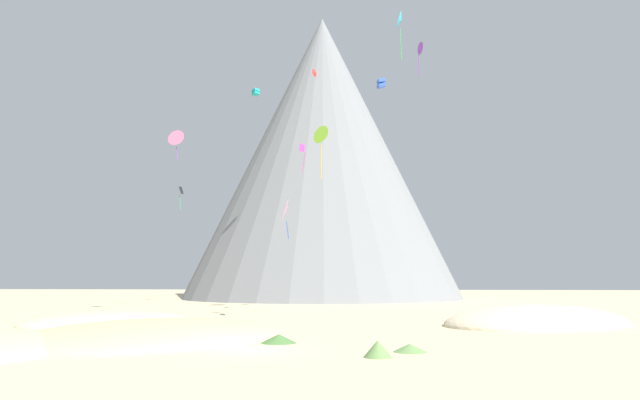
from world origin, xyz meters
The scene contains 21 objects.
ground_plane centered at (0.00, 0.00, 0.00)m, with size 400.00×400.00×0.00m, color #CCBA8E.
dune_foreground_left centered at (-14.07, -1.26, 0.00)m, with size 15.23×10.31×1.86m, color #CCBA8E.
dune_foreground_right centered at (-7.88, 5.30, 0.00)m, with size 14.87×19.87×2.55m, color #C6B284.
dune_midground centered at (21.33, 20.00, 0.00)m, with size 19.25×13.02×3.44m, color beige.
dune_back_low centered at (-17.32, 17.97, 0.00)m, with size 15.58×8.01×2.09m, color beige.
bush_far_left centered at (8.75, 0.20, 0.22)m, with size 1.86×1.86×0.44m, color #668C4C.
bush_far_right centered at (-1.93, 4.55, 0.42)m, with size 2.30×2.30×0.84m, color #668C4C.
bush_near_right centered at (18.06, 18.11, 0.44)m, with size 2.73×2.73×0.88m, color #477238.
bush_mid_center centered at (6.98, -2.06, 0.43)m, with size 1.50×1.50×0.85m, color #668C4C.
bush_ridge_crest centered at (0.87, 3.76, 0.27)m, with size 2.25×2.25×0.55m, color #477238.
rock_massif centered at (-5.77, 89.37, 29.79)m, with size 75.35×75.35×65.68m.
kite_teal_high centered at (-12.52, 56.31, 35.64)m, with size 1.46×1.46×1.13m.
kite_black_mid centered at (-22.61, 49.90, 17.39)m, with size 0.58×0.99×3.74m.
kite_rainbow_mid centered at (-17.82, 34.33, 21.80)m, with size 2.23×1.07×4.02m.
kite_red_high centered at (-2.57, 58.29, 39.57)m, with size 1.07×1.46×1.45m.
kite_lime_mid centered at (1.82, 23.28, 18.65)m, with size 2.07×1.82×5.58m.
kite_violet_high centered at (12.01, 21.83, 26.99)m, with size 0.62×1.26×3.59m.
kite_cyan_high centered at (10.31, 26.58, 32.60)m, with size 0.95×2.01×5.71m.
kite_blue_high centered at (8.36, 38.08, 29.61)m, with size 1.28×1.22×1.34m.
kite_pink_low centered at (-2.02, 24.40, 11.10)m, with size 1.21×2.53×4.20m.
kite_magenta_mid centered at (-2.22, 39.35, 20.92)m, with size 0.76×0.68×3.96m.
Camera 1 is at (6.72, -30.53, 3.87)m, focal length 30.33 mm.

